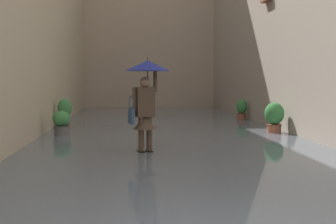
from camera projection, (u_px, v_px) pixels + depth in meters
ground_plane at (164, 132)px, 13.56m from camera, size 60.00×60.00×0.00m
flood_water at (164, 130)px, 13.56m from camera, size 7.71×26.59×0.08m
person_wading at (146, 88)px, 9.32m from camera, size 0.97×0.97×2.08m
potted_plant_far_left at (274, 117)px, 12.71m from camera, size 0.56×0.56×0.94m
potted_plant_near_right at (65, 112)px, 14.13m from camera, size 0.45×0.45×0.99m
potted_plant_mid_right at (62, 123)px, 12.19m from camera, size 0.48×0.48×0.74m
potted_plant_mid_left at (242, 110)px, 16.82m from camera, size 0.40×0.40×0.83m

